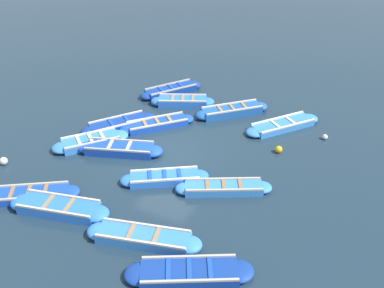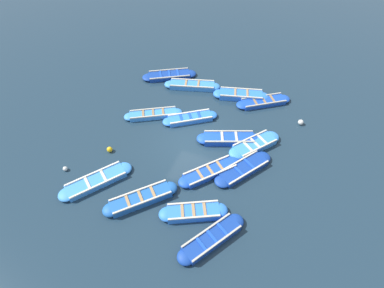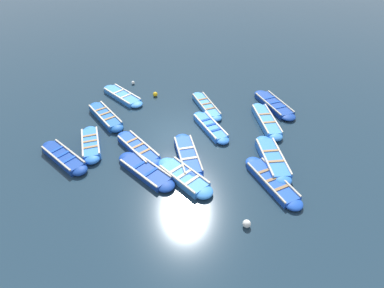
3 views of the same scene
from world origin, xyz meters
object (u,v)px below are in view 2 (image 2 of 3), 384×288
Objects in this scene: boat_outer_right at (255,145)px; boat_near_quay at (96,181)px; boat_far_corner at (169,75)px; boat_end_of_row at (192,85)px; boat_stern_in at (210,172)px; boat_inner_gap at (243,169)px; boat_outer_left at (193,212)px; boat_bow_out at (263,102)px; boat_broadside at (212,238)px; buoy_orange_near at (110,149)px; boat_drifting at (141,199)px; boat_centre at (229,139)px; boat_mid_row at (153,114)px; buoy_white_drifting at (65,169)px; boat_alongside at (241,95)px; buoy_yellow_far at (301,122)px; boat_tucked at (190,118)px.

boat_outer_right is 8.89m from boat_near_quay.
boat_outer_right reaches higher than boat_far_corner.
boat_stern_in is (3.68, -6.70, -0.02)m from boat_end_of_row.
boat_inner_gap is 1.07× the size of boat_outer_left.
boat_far_corner reaches higher than boat_bow_out.
boat_end_of_row and boat_broadside have the same top height.
boat_stern_in is at bearing -61.22° from boat_end_of_row.
boat_near_quay reaches higher than buoy_orange_near.
boat_drifting is at bearing -72.89° from boat_far_corner.
boat_end_of_row reaches higher than boat_bow_out.
boat_outer_left reaches higher than buoy_orange_near.
boat_centre is 0.96× the size of boat_end_of_row.
boat_outer_right is 0.84× the size of boat_far_corner.
boat_outer_right reaches higher than boat_mid_row.
boat_drifting is 10.40× the size of buoy_orange_near.
buoy_white_drifting is (-8.63, -9.46, -0.03)m from boat_bow_out.
boat_alongside is at bearing 53.23° from buoy_orange_near.
boat_broadside is 1.53m from boat_outer_left.
boat_broadside reaches higher than buoy_orange_near.
boat_mid_row is at bearing 85.96° from boat_near_quay.
buoy_yellow_far is (2.58, -1.12, 0.02)m from boat_bow_out.
boat_stern_in is 13.19× the size of buoy_white_drifting.
boat_alongside reaches higher than buoy_white_drifting.
boat_outer_left is (-1.51, -3.43, 0.04)m from boat_inner_gap.
boat_outer_left is at bearing -88.19° from boat_stern_in.
buoy_orange_near is at bearing -90.73° from boat_far_corner.
boat_stern_in is 6.91m from buoy_yellow_far.
boat_outer_right is 5.59m from boat_outer_left.
boat_drifting reaches higher than boat_centre.
boat_tucked is 4.11m from boat_alongside.
buoy_yellow_far is at bearing 74.09° from boat_broadside.
boat_drifting is 3.85m from boat_stern_in.
boat_tucked is 4.92m from boat_inner_gap.
boat_drifting reaches higher than boat_broadside.
buoy_yellow_far is (9.73, 6.29, 0.01)m from buoy_orange_near.
boat_end_of_row is at bearing 143.97° from boat_outer_right.
boat_drifting is (2.67, -0.11, 0.05)m from boat_near_quay.
boat_near_quay is at bearing -117.70° from boat_alongside.
boat_stern_in is (-0.08, 2.58, -0.03)m from boat_outer_left.
boat_outer_right is 3.26m from boat_stern_in.
boat_drifting is 9.86× the size of buoy_yellow_far.
boat_stern_in is at bearing -31.59° from boat_mid_row.
boat_outer_left is (3.76, -9.28, 0.01)m from boat_end_of_row.
boat_broadside is at bearing -93.86° from boat_outer_right.
boat_stern_in is (5.70, -7.26, 0.01)m from boat_far_corner.
boat_inner_gap is 11.23× the size of buoy_orange_near.
boat_stern_in is 7.74m from buoy_white_drifting.
boat_broadside reaches higher than boat_near_quay.
boat_bow_out is (-0.39, 4.05, -0.02)m from boat_outer_right.
boat_outer_left is 9.47m from boat_alongside.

